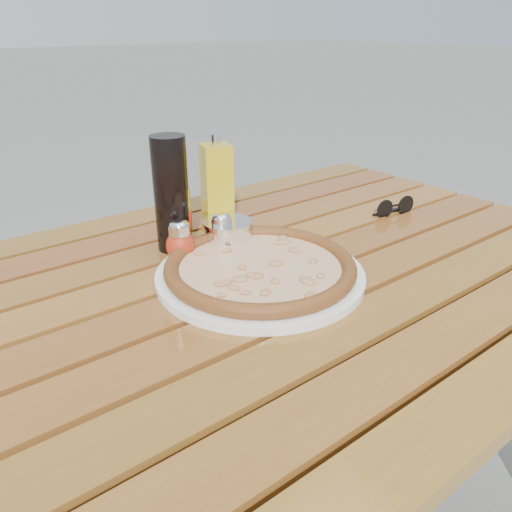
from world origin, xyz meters
TOP-DOWN VIEW (x-y plane):
  - table at (0.00, -0.00)m, footprint 1.40×0.90m
  - plate at (-0.01, -0.01)m, footprint 0.37×0.37m
  - pizza at (-0.01, -0.01)m, footprint 0.37×0.37m
  - pepper_shaker at (-0.08, 0.14)m, footprint 0.07×0.07m
  - oregano_shaker at (-0.00, 0.13)m, footprint 0.07×0.07m
  - dark_bottle at (-0.06, 0.20)m, footprint 0.08×0.08m
  - soda_can at (-0.06, 0.20)m, footprint 0.08×0.08m
  - olive_oil_cruet at (0.04, 0.20)m, footprint 0.07×0.07m
  - parmesan_tin at (0.02, 0.13)m, footprint 0.11×0.11m
  - sunglasses at (0.44, 0.06)m, footprint 0.11×0.04m

SIDE VIEW (x-z plane):
  - table at x=0.00m, z-range 0.30..1.05m
  - plate at x=-0.01m, z-range 0.75..0.76m
  - sunglasses at x=0.44m, z-range 0.74..0.79m
  - pizza at x=-0.01m, z-range 0.76..0.79m
  - parmesan_tin at x=0.02m, z-range 0.74..0.82m
  - pepper_shaker at x=-0.08m, z-range 0.75..0.83m
  - oregano_shaker at x=0.00m, z-range 0.75..0.83m
  - soda_can at x=-0.06m, z-range 0.75..0.87m
  - olive_oil_cruet at x=0.04m, z-range 0.74..0.95m
  - dark_bottle at x=-0.06m, z-range 0.75..0.97m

